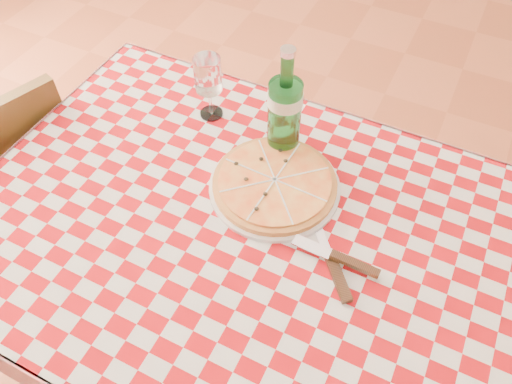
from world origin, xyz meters
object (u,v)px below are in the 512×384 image
(water_bottle, at_px, (285,104))
(dining_table, at_px, (252,255))
(chair_far, at_px, (17,183))
(wine_glass, at_px, (209,88))
(pizza_plate, at_px, (275,183))

(water_bottle, bearing_deg, dining_table, -80.41)
(chair_far, height_order, wine_glass, wine_glass)
(water_bottle, xyz_separation_m, wine_glass, (-0.22, 0.03, -0.06))
(pizza_plate, height_order, wine_glass, wine_glass)
(chair_far, distance_m, pizza_plate, 0.87)
(dining_table, distance_m, pizza_plate, 0.18)
(dining_table, distance_m, water_bottle, 0.36)
(pizza_plate, height_order, water_bottle, water_bottle)
(water_bottle, bearing_deg, pizza_plate, -73.89)
(pizza_plate, xyz_separation_m, water_bottle, (-0.04, 0.13, 0.13))
(chair_far, relative_size, wine_glass, 4.77)
(wine_glass, bearing_deg, water_bottle, -8.30)
(chair_far, relative_size, water_bottle, 2.85)
(pizza_plate, distance_m, wine_glass, 0.31)
(dining_table, bearing_deg, pizza_plate, 93.15)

